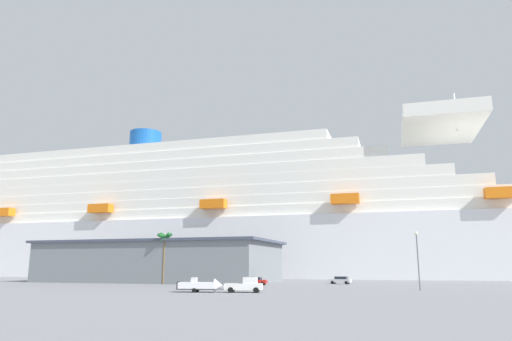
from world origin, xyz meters
TOP-DOWN VIEW (x-y plane):
  - ground_plane at (0.00, 30.00)m, footprint 600.00×600.00m
  - cruise_ship at (-21.71, 66.33)m, footprint 273.75×43.63m
  - terminal_building at (-24.74, 21.67)m, footprint 58.79×31.83m
  - pickup_truck at (7.64, -17.44)m, footprint 5.83×2.91m
  - small_boat_on_trailer at (1.27, -18.37)m, footprint 7.76×3.01m
  - palm_tree at (-17.38, 7.68)m, footprint 3.42×3.60m
  - street_lamp at (33.24, -6.33)m, footprint 0.56×0.56m
  - parked_car_red_hatchback at (2.84, 8.50)m, footprint 4.32×2.20m
  - parked_car_silver_sedan at (19.25, 17.59)m, footprint 4.82×2.70m
  - parked_car_yellow_taxi at (-26.69, 9.81)m, footprint 4.93×2.53m

SIDE VIEW (x-z plane):
  - ground_plane at x=0.00m, z-range 0.00..0.00m
  - parked_car_red_hatchback at x=2.84m, z-range 0.04..1.62m
  - parked_car_silver_sedan at x=19.25m, z-range 0.04..1.62m
  - parked_car_yellow_taxi at x=-26.69m, z-range 0.05..1.63m
  - small_boat_on_trailer at x=1.27m, z-range -0.11..2.04m
  - pickup_truck at x=7.64m, z-range -0.06..2.14m
  - terminal_building at x=-24.74m, z-range 0.02..9.74m
  - street_lamp at x=33.24m, z-range 1.28..10.56m
  - palm_tree at x=-17.38m, z-range 3.41..14.42m
  - cruise_ship at x=-21.71m, z-range -12.48..49.13m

